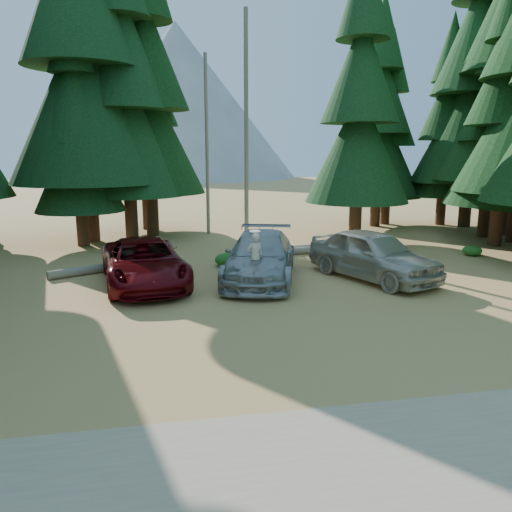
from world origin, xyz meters
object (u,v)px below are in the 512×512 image
object	(u,v)px
red_pickup	(144,262)
frisbee_player	(255,257)
log_mid	(330,247)
log_right	(333,248)
silver_minivan_center	(260,257)
silver_minivan_right	(373,255)
log_left	(109,267)

from	to	relation	value
red_pickup	frisbee_player	world-z (taller)	frisbee_player
log_mid	log_right	xyz separation A→B (m)	(-0.01, -0.45, 0.01)
frisbee_player	log_right	distance (m)	7.97
red_pickup	silver_minivan_center	bearing A→B (deg)	-8.97
silver_minivan_right	log_left	world-z (taller)	silver_minivan_right
silver_minivan_center	log_right	size ratio (longest dim) A/B	1.18
frisbee_player	log_left	xyz separation A→B (m)	(-5.17, 4.02, -1.04)
silver_minivan_right	log_right	size ratio (longest dim) A/B	1.07
silver_minivan_center	log_mid	bearing A→B (deg)	64.62
log_left	log_mid	size ratio (longest dim) A/B	1.25
silver_minivan_right	log_right	bearing A→B (deg)	64.12
log_left	silver_minivan_center	bearing A→B (deg)	-50.90
red_pickup	frisbee_player	distance (m)	4.08
log_left	frisbee_player	bearing A→B (deg)	-65.17
frisbee_player	log_right	world-z (taller)	frisbee_player
frisbee_player	log_right	xyz separation A→B (m)	(4.98, 6.13, -1.05)
log_left	log_mid	bearing A→B (deg)	-13.16
log_right	log_left	bearing A→B (deg)	-177.82
frisbee_player	log_mid	bearing A→B (deg)	-136.46
silver_minivan_center	silver_minivan_right	xyz separation A→B (m)	(4.15, -0.66, 0.06)
log_right	log_mid	bearing A→B (deg)	78.86
log_left	log_mid	world-z (taller)	log_left
silver_minivan_center	log_mid	world-z (taller)	silver_minivan_center
log_right	frisbee_player	bearing A→B (deg)	-138.63
red_pickup	log_left	size ratio (longest dim) A/B	1.23
log_mid	silver_minivan_right	bearing A→B (deg)	-97.69
frisbee_player	log_right	bearing A→B (deg)	-138.34
red_pickup	log_right	world-z (taller)	red_pickup
log_mid	silver_minivan_center	bearing A→B (deg)	-135.96
silver_minivan_center	red_pickup	bearing A→B (deg)	-164.80
silver_minivan_right	frisbee_player	bearing A→B (deg)	168.56
red_pickup	silver_minivan_right	world-z (taller)	silver_minivan_right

